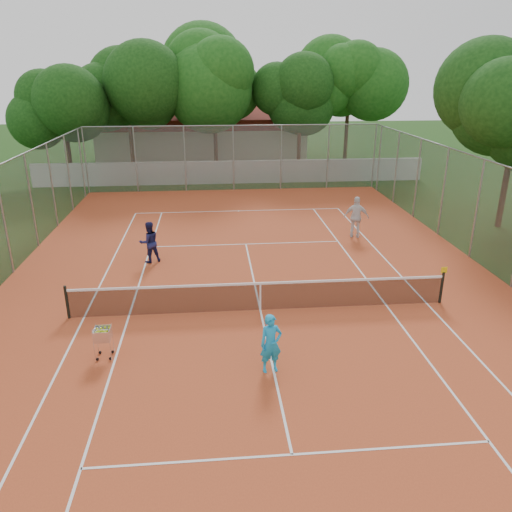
{
  "coord_description": "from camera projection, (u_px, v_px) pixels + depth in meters",
  "views": [
    {
      "loc": [
        -1.44,
        -14.21,
        7.23
      ],
      "look_at": [
        0.0,
        1.5,
        1.3
      ],
      "focal_mm": 35.0,
      "sensor_mm": 36.0,
      "label": 1
    }
  ],
  "objects": [
    {
      "name": "ground",
      "position": [
        260.0,
        311.0,
        15.91
      ],
      "size": [
        120.0,
        120.0,
        0.0
      ],
      "primitive_type": "plane",
      "color": "#15340E",
      "rests_on": "ground"
    },
    {
      "name": "ball_hopper",
      "position": [
        103.0,
        342.0,
        13.14
      ],
      "size": [
        0.49,
        0.49,
        0.94
      ],
      "primitive_type": "cube",
      "rotation": [
        0.0,
        0.0,
        -0.1
      ],
      "color": "silver",
      "rests_on": "court_pad"
    },
    {
      "name": "tropical_trees",
      "position": [
        229.0,
        103.0,
        34.65
      ],
      "size": [
        29.0,
        19.0,
        10.0
      ],
      "primitive_type": "cube",
      "color": "#0E350D",
      "rests_on": "ground"
    },
    {
      "name": "boundary_wall",
      "position": [
        232.0,
        172.0,
        33.35
      ],
      "size": [
        26.0,
        0.3,
        1.5
      ],
      "primitive_type": "cube",
      "color": "silver",
      "rests_on": "ground"
    },
    {
      "name": "player_far_right",
      "position": [
        356.0,
        217.0,
        22.47
      ],
      "size": [
        1.19,
        0.75,
        1.89
      ],
      "primitive_type": "imported",
      "rotation": [
        0.0,
        0.0,
        2.86
      ],
      "color": "silver",
      "rests_on": "court_pad"
    },
    {
      "name": "court_pad",
      "position": [
        260.0,
        310.0,
        15.91
      ],
      "size": [
        18.0,
        34.0,
        0.02
      ],
      "primitive_type": "cube",
      "color": "#B74823",
      "rests_on": "ground"
    },
    {
      "name": "perimeter_fence",
      "position": [
        260.0,
        252.0,
        15.21
      ],
      "size": [
        18.0,
        34.0,
        4.0
      ],
      "primitive_type": "cube",
      "color": "slate",
      "rests_on": "ground"
    },
    {
      "name": "player_far_left",
      "position": [
        149.0,
        242.0,
        19.6
      ],
      "size": [
        0.99,
        0.91,
        1.65
      ],
      "primitive_type": "imported",
      "rotation": [
        0.0,
        0.0,
        3.57
      ],
      "color": "#1A1D50",
      "rests_on": "court_pad"
    },
    {
      "name": "player_near",
      "position": [
        271.0,
        344.0,
        12.45
      ],
      "size": [
        0.63,
        0.48,
        1.56
      ],
      "primitive_type": "imported",
      "rotation": [
        0.0,
        0.0,
        0.2
      ],
      "color": "#1A9FDD",
      "rests_on": "court_pad"
    },
    {
      "name": "court_lines",
      "position": [
        260.0,
        310.0,
        15.9
      ],
      "size": [
        10.98,
        23.78,
        0.01
      ],
      "primitive_type": "cube",
      "color": "white",
      "rests_on": "court_pad"
    },
    {
      "name": "clubhouse",
      "position": [
        203.0,
        132.0,
        41.99
      ],
      "size": [
        16.4,
        9.0,
        4.4
      ],
      "primitive_type": "cube",
      "color": "beige",
      "rests_on": "ground"
    },
    {
      "name": "tennis_net",
      "position": [
        260.0,
        296.0,
        15.73
      ],
      "size": [
        11.88,
        0.1,
        0.98
      ],
      "primitive_type": "cube",
      "color": "black",
      "rests_on": "court_pad"
    }
  ]
}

